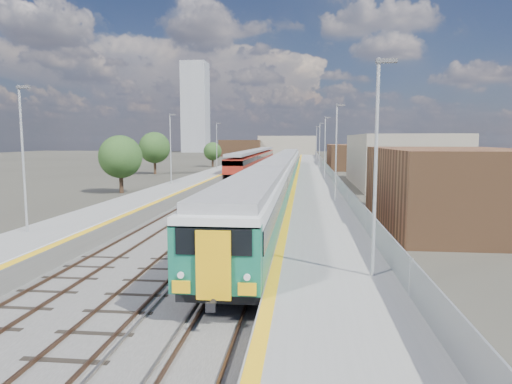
# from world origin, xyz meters

# --- Properties ---
(ground) EXTENTS (320.00, 320.00, 0.00)m
(ground) POSITION_xyz_m (0.00, 50.00, 0.00)
(ground) COLOR #47443A
(ground) RESTS_ON ground
(ballast_bed) EXTENTS (10.50, 155.00, 0.06)m
(ballast_bed) POSITION_xyz_m (-2.25, 52.50, 0.03)
(ballast_bed) COLOR #565451
(ballast_bed) RESTS_ON ground
(tracks) EXTENTS (8.96, 160.00, 0.17)m
(tracks) POSITION_xyz_m (-1.65, 54.18, 0.11)
(tracks) COLOR #4C3323
(tracks) RESTS_ON ground
(platform_right) EXTENTS (4.70, 155.00, 8.52)m
(platform_right) POSITION_xyz_m (5.28, 52.49, 0.54)
(platform_right) COLOR slate
(platform_right) RESTS_ON ground
(platform_left) EXTENTS (4.30, 155.00, 8.52)m
(platform_left) POSITION_xyz_m (-9.05, 52.49, 0.52)
(platform_left) COLOR slate
(platform_left) RESTS_ON ground
(buildings) EXTENTS (72.00, 185.50, 40.00)m
(buildings) POSITION_xyz_m (-18.12, 138.60, 10.70)
(buildings) COLOR brown
(buildings) RESTS_ON ground
(green_train) EXTENTS (2.91, 80.89, 3.20)m
(green_train) POSITION_xyz_m (1.50, 39.53, 2.25)
(green_train) COLOR black
(green_train) RESTS_ON ground
(red_train) EXTENTS (2.90, 58.80, 3.66)m
(red_train) POSITION_xyz_m (-5.50, 76.03, 2.16)
(red_train) COLOR black
(red_train) RESTS_ON ground
(tree_a) EXTENTS (4.62, 4.62, 6.26)m
(tree_a) POSITION_xyz_m (-15.55, 33.28, 3.94)
(tree_a) COLOR #382619
(tree_a) RESTS_ON ground
(tree_b) EXTENTS (5.19, 5.19, 7.03)m
(tree_b) POSITION_xyz_m (-20.75, 60.05, 4.43)
(tree_b) COLOR #382619
(tree_b) RESTS_ON ground
(tree_c) EXTENTS (3.84, 3.84, 5.21)m
(tree_c) POSITION_xyz_m (-15.34, 81.81, 3.27)
(tree_c) COLOR #382619
(tree_c) RESTS_ON ground
(tree_d) EXTENTS (4.27, 4.27, 5.79)m
(tree_d) POSITION_xyz_m (20.66, 58.66, 3.64)
(tree_d) COLOR #382619
(tree_d) RESTS_ON ground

